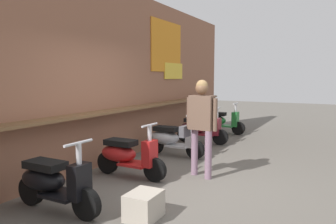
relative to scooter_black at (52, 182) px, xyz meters
The scene contains 9 objects.
ground_plane 2.06m from the scooter_black, 32.37° to the right, with size 37.14×37.14×0.00m, color #605B54.
market_stall_facade 2.40m from the scooter_black, 28.70° to the left, with size 13.26×0.61×3.58m.
scooter_black is the anchor object (origin of this frame).
scooter_red 1.66m from the scooter_black, ahead, with size 0.46×1.40×0.97m.
scooter_silver 3.37m from the scooter_black, ahead, with size 0.46×1.40×0.97m.
scooter_maroon 5.00m from the scooter_black, ahead, with size 0.46×1.40×0.97m.
scooter_green 6.68m from the scooter_black, ahead, with size 0.46×1.40×0.97m.
shopper_with_handbag 2.63m from the scooter_black, 26.66° to the right, with size 0.27×0.67×1.70m.
merchandise_crate 1.25m from the scooter_black, 73.22° to the right, with size 0.46×0.37×0.33m, color #B2A899.
Camera 1 is at (-4.64, -2.18, 1.75)m, focal length 34.90 mm.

